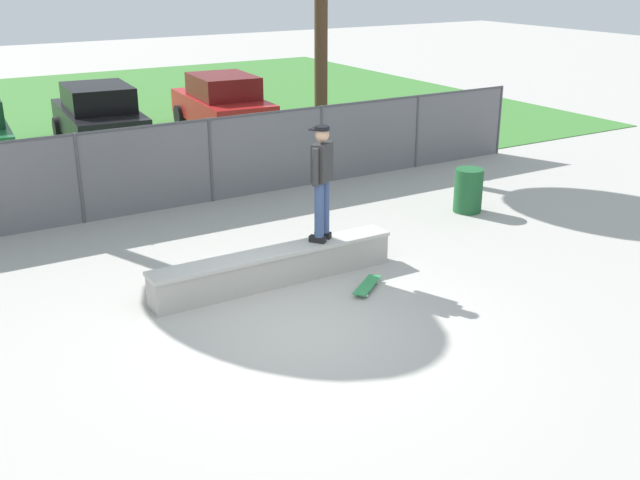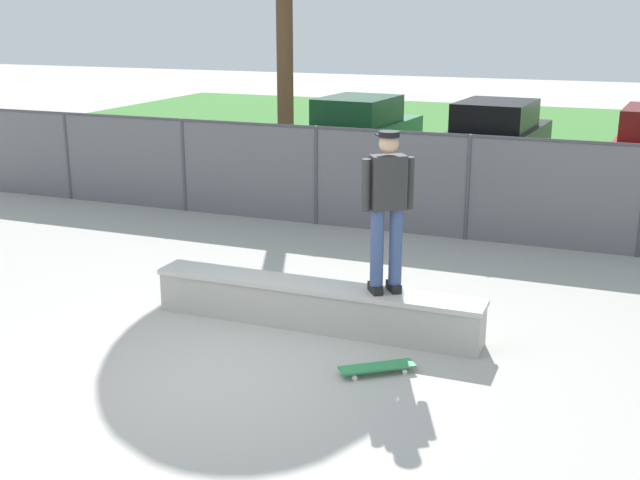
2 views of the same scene
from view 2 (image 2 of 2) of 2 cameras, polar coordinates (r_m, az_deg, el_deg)
The scene contains 8 objects.
ground_plane at distance 8.38m, azimuth -7.39°, elevation -9.58°, with size 80.00×80.00×0.00m, color #ADAAA3.
grass_strip at distance 23.48m, azimuth 12.34°, elevation 6.85°, with size 30.66×20.00×0.02m, color #3D7A33.
concrete_ledge at distance 9.41m, azimuth -0.39°, elevation -4.71°, with size 4.03×0.48×0.54m.
skateboarder at distance 8.76m, azimuth 4.87°, elevation 2.57°, with size 0.51×0.43×1.84m.
skateboard at distance 8.32m, azimuth 4.13°, elevation -9.13°, with size 0.76×0.64×0.09m.
chainlink_fence at distance 13.41m, azimuth 5.01°, elevation 4.55°, with size 18.73×0.07×1.74m.
car_green at distance 19.63m, azimuth 2.86°, elevation 7.91°, with size 2.27×4.33×1.66m.
car_black at distance 19.10m, azimuth 12.53°, elevation 7.32°, with size 2.27×4.33×1.66m.
Camera 2 is at (3.76, -6.57, 3.60)m, focal length 44.41 mm.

